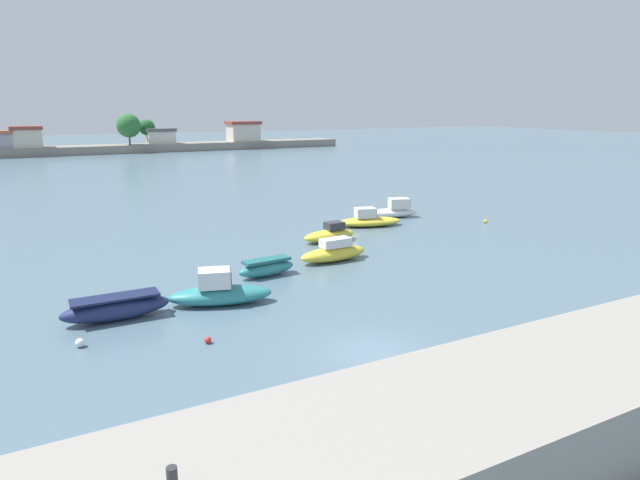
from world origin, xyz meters
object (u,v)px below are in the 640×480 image
mooring_buoy_1 (80,343)px  moored_boat_1 (219,292)px  mooring_buoy_2 (486,221)px  moored_boat_2 (267,268)px  moored_boat_3 (334,252)px  moored_boat_5 (369,220)px  moored_boat_0 (116,308)px  moored_boat_6 (392,211)px  mooring_buoy_0 (208,340)px  moored_boat_4 (330,234)px

mooring_buoy_1 → moored_boat_1: bearing=18.4°
moored_boat_1 → mooring_buoy_2: 27.82m
moored_boat_2 → moored_boat_3: bearing=5.2°
moored_boat_1 → moored_boat_5: (16.88, 12.28, -0.13)m
moored_boat_0 → moored_boat_5: size_ratio=0.85×
moored_boat_3 → mooring_buoy_1: size_ratio=12.89×
mooring_buoy_1 → moored_boat_5: bearing=31.6°
mooring_buoy_1 → moored_boat_6: bearing=31.3°
moored_boat_6 → moored_boat_0: bearing=-132.2°
moored_boat_0 → moored_boat_3: moored_boat_3 is taller
moored_boat_3 → mooring_buoy_1: 17.09m
moored_boat_3 → moored_boat_6: (11.79, 10.20, 0.04)m
moored_boat_0 → moored_boat_3: size_ratio=1.01×
moored_boat_6 → mooring_buoy_0: moored_boat_6 is taller
moored_boat_4 → moored_boat_5: size_ratio=0.75×
moored_boat_3 → mooring_buoy_2: moored_boat_3 is taller
moored_boat_0 → moored_boat_2: size_ratio=1.34×
moored_boat_4 → moored_boat_6: size_ratio=0.81×
moored_boat_4 → moored_boat_3: bearing=-119.7°
moored_boat_4 → mooring_buoy_2: bearing=-5.5°
mooring_buoy_0 → mooring_buoy_2: 31.19m
moored_boat_1 → moored_boat_3: size_ratio=1.12×
moored_boat_6 → mooring_buoy_2: bearing=-27.7°
moored_boat_0 → moored_boat_1: moored_boat_1 is taller
moored_boat_2 → moored_boat_4: bearing=32.0°
mooring_buoy_2 → moored_boat_4: bearing=178.1°
moored_boat_3 → moored_boat_5: bearing=42.3°
moored_boat_0 → moored_boat_1: bearing=-3.1°
moored_boat_5 → mooring_buoy_2: moored_boat_5 is taller
moored_boat_6 → moored_boat_4: bearing=-131.3°
moored_boat_0 → mooring_buoy_0: size_ratio=16.61×
moored_boat_4 → moored_boat_5: (5.47, 3.16, -0.01)m
moored_boat_0 → mooring_buoy_2: size_ratio=16.47×
moored_boat_3 → moored_boat_5: moored_boat_5 is taller
moored_boat_2 → moored_boat_6: 20.27m
moored_boat_4 → mooring_buoy_2: size_ratio=14.54×
moored_boat_6 → moored_boat_1: bearing=-126.3°
moored_boat_5 → moored_boat_1: bearing=-128.7°
moored_boat_3 → mooring_buoy_2: size_ratio=16.33×
moored_boat_2 → moored_boat_4: 9.45m
moored_boat_0 → mooring_buoy_0: bearing=-57.0°
mooring_buoy_1 → mooring_buoy_2: 34.91m
moored_boat_3 → moored_boat_5: 11.16m
moored_boat_0 → mooring_buoy_1: moored_boat_0 is taller
moored_boat_4 → mooring_buoy_0: size_ratio=14.66×
moored_boat_6 → moored_boat_2: bearing=-127.6°
moored_boat_6 → moored_boat_5: bearing=-131.6°
moored_boat_0 → moored_boat_4: 18.56m
moored_boat_0 → mooring_buoy_1: (-1.82, -2.51, -0.37)m
moored_boat_2 → moored_boat_5: moored_boat_5 is taller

